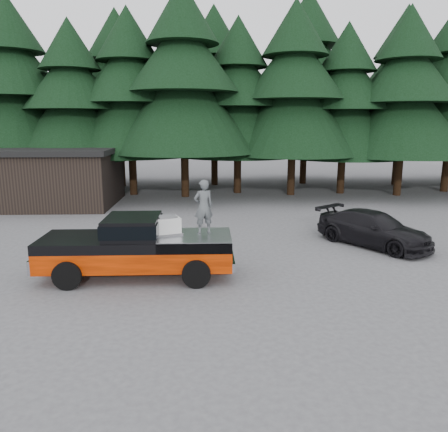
{
  "coord_description": "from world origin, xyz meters",
  "views": [
    {
      "loc": [
        0.44,
        -13.64,
        4.72
      ],
      "look_at": [
        0.96,
        0.0,
        1.79
      ],
      "focal_mm": 35.0,
      "sensor_mm": 36.0,
      "label": 1
    }
  ],
  "objects_px": {
    "air_compressor": "(167,226)",
    "utility_building": "(45,176)",
    "parked_car": "(373,229)",
    "pickup_truck": "(137,256)",
    "man_on_bed": "(203,207)"
  },
  "relations": [
    {
      "from": "pickup_truck",
      "to": "parked_car",
      "type": "distance_m",
      "value": 9.23
    },
    {
      "from": "parked_car",
      "to": "air_compressor",
      "type": "bearing_deg",
      "value": 165.35
    },
    {
      "from": "man_on_bed",
      "to": "parked_car",
      "type": "bearing_deg",
      "value": -174.38
    },
    {
      "from": "pickup_truck",
      "to": "air_compressor",
      "type": "relative_size",
      "value": 8.09
    },
    {
      "from": "man_on_bed",
      "to": "utility_building",
      "type": "xyz_separation_m",
      "value": [
        -9.31,
        12.38,
        -0.5
      ]
    },
    {
      "from": "air_compressor",
      "to": "man_on_bed",
      "type": "height_order",
      "value": "man_on_bed"
    },
    {
      "from": "pickup_truck",
      "to": "air_compressor",
      "type": "distance_m",
      "value": 1.32
    },
    {
      "from": "pickup_truck",
      "to": "man_on_bed",
      "type": "distance_m",
      "value": 2.57
    },
    {
      "from": "utility_building",
      "to": "parked_car",
      "type": "bearing_deg",
      "value": -30.53
    },
    {
      "from": "air_compressor",
      "to": "utility_building",
      "type": "bearing_deg",
      "value": 102.53
    },
    {
      "from": "parked_car",
      "to": "utility_building",
      "type": "distance_m",
      "value": 18.48
    },
    {
      "from": "air_compressor",
      "to": "man_on_bed",
      "type": "bearing_deg",
      "value": -16.15
    },
    {
      "from": "man_on_bed",
      "to": "utility_building",
      "type": "height_order",
      "value": "utility_building"
    },
    {
      "from": "parked_car",
      "to": "utility_building",
      "type": "relative_size",
      "value": 0.55
    },
    {
      "from": "air_compressor",
      "to": "parked_car",
      "type": "bearing_deg",
      "value": 1.1
    }
  ]
}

